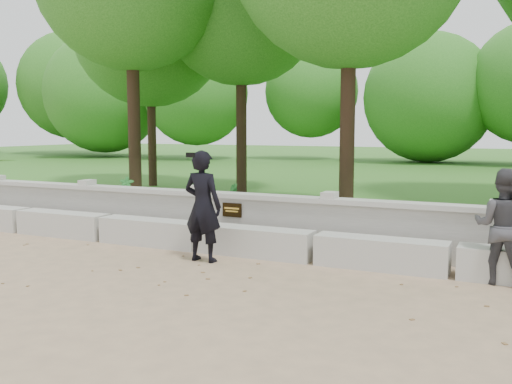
# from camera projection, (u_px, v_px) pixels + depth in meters

# --- Properties ---
(ground) EXTENTS (80.00, 80.00, 0.00)m
(ground) POSITION_uv_depth(u_px,v_px,m) (130.00, 277.00, 7.78)
(ground) COLOR tan
(ground) RESTS_ON ground
(lawn) EXTENTS (40.00, 22.00, 0.25)m
(lawn) POSITION_uv_depth(u_px,v_px,m) (373.00, 181.00, 20.38)
(lawn) COLOR #35661E
(lawn) RESTS_ON ground
(concrete_bench) EXTENTS (11.90, 0.45, 0.45)m
(concrete_bench) POSITION_uv_depth(u_px,v_px,m) (201.00, 237.00, 9.47)
(concrete_bench) COLOR beige
(concrete_bench) RESTS_ON ground
(parapet_wall) EXTENTS (12.50, 0.35, 0.90)m
(parapet_wall) POSITION_uv_depth(u_px,v_px,m) (221.00, 217.00, 10.07)
(parapet_wall) COLOR #B3B1A9
(parapet_wall) RESTS_ON ground
(man_main) EXTENTS (0.63, 0.57, 1.70)m
(man_main) POSITION_uv_depth(u_px,v_px,m) (203.00, 206.00, 8.62)
(man_main) COLOR black
(man_main) RESTS_ON ground
(visitor_left) EXTENTS (0.83, 0.69, 1.51)m
(visitor_left) POSITION_uv_depth(u_px,v_px,m) (503.00, 226.00, 7.39)
(visitor_left) COLOR #3E3E43
(visitor_left) RESTS_ON ground
(tree_far_left) EXTENTS (4.60, 4.60, 7.34)m
(tree_far_left) POSITION_uv_depth(u_px,v_px,m) (150.00, 18.00, 16.96)
(tree_far_left) COLOR #382619
(tree_far_left) RESTS_ON lawn
(shrub_a) EXTENTS (0.40, 0.38, 0.64)m
(shrub_a) POSITION_uv_depth(u_px,v_px,m) (127.00, 190.00, 13.38)
(shrub_a) COLOR #246C2A
(shrub_a) RESTS_ON lawn
(shrub_b) EXTENTS (0.40, 0.45, 0.68)m
(shrub_b) POSITION_uv_depth(u_px,v_px,m) (230.00, 201.00, 11.26)
(shrub_b) COLOR #246C2A
(shrub_b) RESTS_ON lawn
(shrub_d) EXTENTS (0.47, 0.46, 0.62)m
(shrub_d) POSITION_uv_depth(u_px,v_px,m) (199.00, 192.00, 13.11)
(shrub_d) COLOR #246C2A
(shrub_d) RESTS_ON lawn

